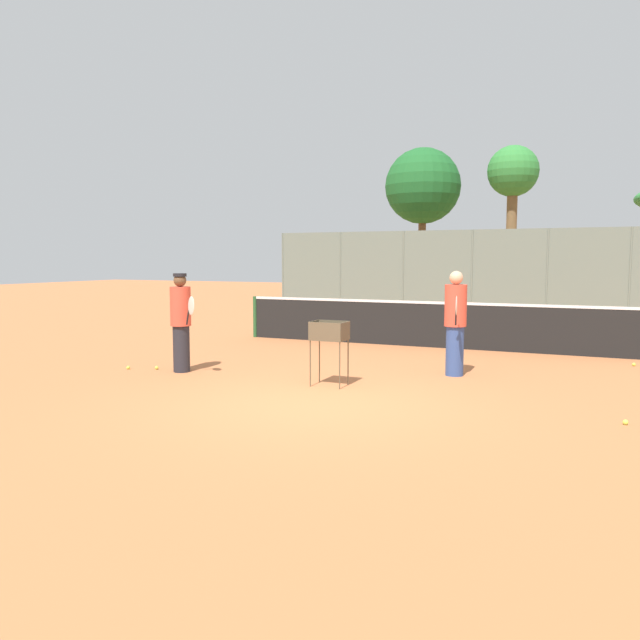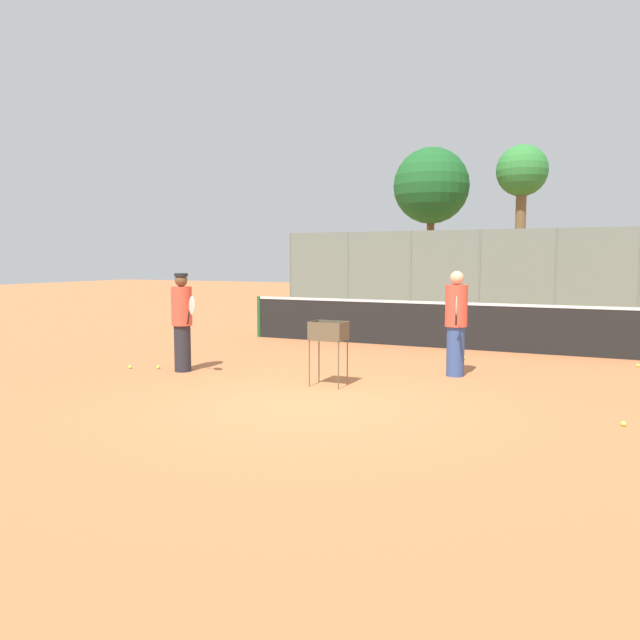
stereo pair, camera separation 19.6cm
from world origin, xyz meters
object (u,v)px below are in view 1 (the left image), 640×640
object	(u,v)px
player_white_outfit	(181,321)
tennis_net	(427,323)
ball_cart	(328,336)
player_red_cap	(455,322)

from	to	relation	value
player_white_outfit	tennis_net	bearing A→B (deg)	90.48
ball_cart	player_white_outfit	bearing A→B (deg)	178.86
player_red_cap	ball_cart	xyz separation A→B (m)	(-1.68, -1.72, -0.14)
player_white_outfit	player_red_cap	size ratio (longest dim) A/B	0.97
player_red_cap	player_white_outfit	bearing A→B (deg)	-83.10
player_white_outfit	player_red_cap	xyz separation A→B (m)	(4.60, 1.66, 0.02)
player_white_outfit	ball_cart	size ratio (longest dim) A/B	1.70
tennis_net	player_white_outfit	world-z (taller)	player_white_outfit
tennis_net	player_red_cap	xyz separation A→B (m)	(1.34, -3.28, 0.39)
player_white_outfit	player_red_cap	world-z (taller)	player_red_cap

